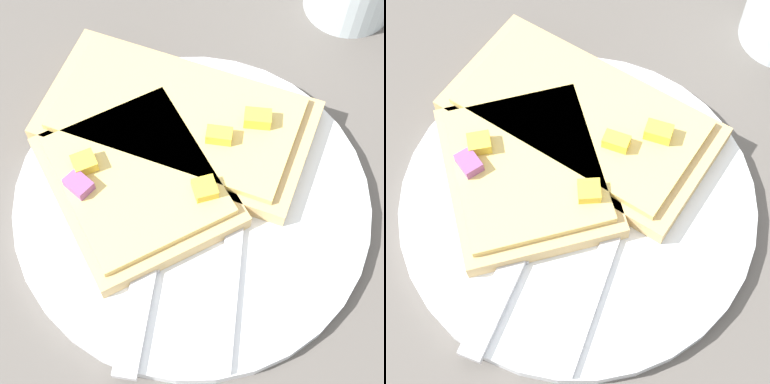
% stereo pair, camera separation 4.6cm
% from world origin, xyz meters
% --- Properties ---
extents(ground_plane, '(4.00, 4.00, 0.00)m').
position_xyz_m(ground_plane, '(0.00, 0.00, 0.00)').
color(ground_plane, '#56514C').
extents(plate, '(0.26, 0.26, 0.01)m').
position_xyz_m(plate, '(0.00, 0.00, 0.01)').
color(plate, white).
rests_on(plate, ground).
extents(fork, '(0.21, 0.09, 0.01)m').
position_xyz_m(fork, '(0.01, -0.03, 0.01)').
color(fork, silver).
rests_on(fork, plate).
extents(knife, '(0.19, 0.08, 0.01)m').
position_xyz_m(knife, '(-0.06, 0.01, 0.01)').
color(knife, silver).
rests_on(knife, plate).
extents(pizza_slice_main, '(0.13, 0.21, 0.03)m').
position_xyz_m(pizza_slice_main, '(0.05, 0.04, 0.02)').
color(pizza_slice_main, tan).
rests_on(pizza_slice_main, plate).
extents(pizza_slice_corner, '(0.17, 0.17, 0.03)m').
position_xyz_m(pizza_slice_corner, '(-0.01, 0.04, 0.02)').
color(pizza_slice_corner, tan).
rests_on(pizza_slice_corner, plate).
extents(crumb_scatter, '(0.04, 0.08, 0.01)m').
position_xyz_m(crumb_scatter, '(0.04, 0.04, 0.02)').
color(crumb_scatter, '#DFB563').
rests_on(crumb_scatter, plate).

